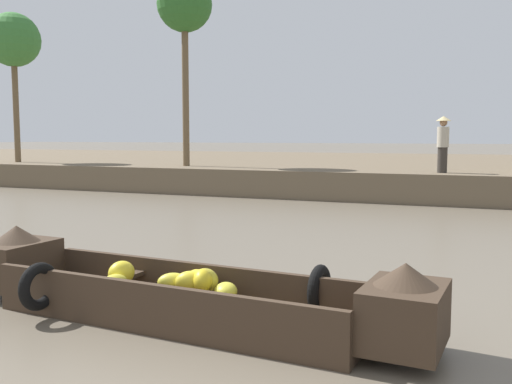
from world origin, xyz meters
TOP-DOWN VIEW (x-y plane):
  - ground_plane at (0.00, 10.00)m, footprint 300.00×300.00m
  - riverbank_strip at (0.00, 25.13)m, footprint 160.00×20.00m
  - banana_boat at (-0.90, 3.71)m, footprint 5.46×1.57m
  - palm_tree_near at (-16.17, 16.79)m, footprint 2.19×2.19m
  - palm_tree_mid at (-8.12, 16.73)m, footprint 1.96×1.96m
  - vendor_person at (0.80, 16.13)m, footprint 0.44×0.44m

SIDE VIEW (x-z plane):
  - ground_plane at x=0.00m, z-range 0.00..0.00m
  - banana_boat at x=-0.90m, z-range -0.12..0.74m
  - riverbank_strip at x=0.00m, z-range 0.00..0.89m
  - vendor_person at x=0.80m, z-range 0.99..2.65m
  - palm_tree_near at x=-16.17m, z-range 2.78..8.89m
  - palm_tree_mid at x=-8.12m, z-range 3.15..9.87m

